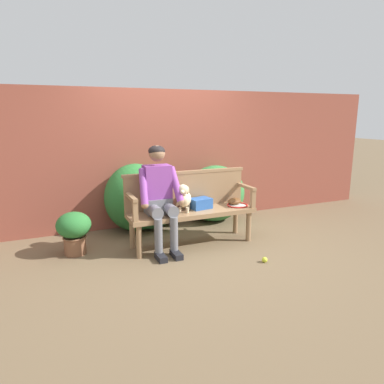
% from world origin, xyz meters
% --- Properties ---
extents(ground_plane, '(40.00, 40.00, 0.00)m').
position_xyz_m(ground_plane, '(0.00, 0.00, 0.00)').
color(ground_plane, brown).
extents(brick_garden_fence, '(8.00, 0.30, 2.10)m').
position_xyz_m(brick_garden_fence, '(0.00, 1.24, 1.05)').
color(brick_garden_fence, brown).
rests_on(brick_garden_fence, ground).
extents(hedge_bush_mid_left, '(0.86, 0.68, 0.64)m').
position_xyz_m(hedge_bush_mid_left, '(-0.33, 0.89, 0.32)').
color(hedge_bush_mid_left, '#337538').
rests_on(hedge_bush_mid_left, ground).
extents(hedge_bush_far_right, '(0.75, 0.54, 0.94)m').
position_xyz_m(hedge_bush_far_right, '(-0.51, 0.91, 0.47)').
color(hedge_bush_far_right, '#337538').
rests_on(hedge_bush_far_right, ground).
extents(hedge_bush_far_left, '(1.00, 0.80, 0.92)m').
position_xyz_m(hedge_bush_far_left, '(0.78, 0.86, 0.46)').
color(hedge_bush_far_left, '#337538').
rests_on(hedge_bush_far_left, ground).
extents(hedge_bush_mid_right, '(0.93, 0.78, 1.02)m').
position_xyz_m(hedge_bush_mid_right, '(-0.54, 0.88, 0.51)').
color(hedge_bush_mid_right, '#286B2D').
rests_on(hedge_bush_mid_right, ground).
extents(garden_bench, '(1.71, 0.48, 0.47)m').
position_xyz_m(garden_bench, '(0.00, 0.00, 0.41)').
color(garden_bench, '#93704C').
rests_on(garden_bench, ground).
extents(bench_backrest, '(1.75, 0.06, 0.50)m').
position_xyz_m(bench_backrest, '(0.00, 0.21, 0.73)').
color(bench_backrest, '#93704C').
rests_on(bench_backrest, garden_bench).
extents(bench_armrest_left_end, '(0.06, 0.48, 0.28)m').
position_xyz_m(bench_armrest_left_end, '(-0.81, -0.09, 0.67)').
color(bench_armrest_left_end, '#93704C').
rests_on(bench_armrest_left_end, garden_bench).
extents(bench_armrest_right_end, '(0.06, 0.48, 0.28)m').
position_xyz_m(bench_armrest_right_end, '(0.81, -0.09, 0.67)').
color(bench_armrest_right_end, '#93704C').
rests_on(bench_armrest_right_end, garden_bench).
extents(person_seated, '(0.56, 0.64, 1.34)m').
position_xyz_m(person_seated, '(-0.45, -0.01, 0.74)').
color(person_seated, black).
rests_on(person_seated, ground).
extents(dog_on_bench, '(0.29, 0.37, 0.38)m').
position_xyz_m(dog_on_bench, '(-0.12, -0.02, 0.67)').
color(dog_on_bench, beige).
rests_on(dog_on_bench, garden_bench).
extents(tennis_racket, '(0.31, 0.57, 0.03)m').
position_xyz_m(tennis_racket, '(0.68, 0.00, 0.48)').
color(tennis_racket, red).
rests_on(tennis_racket, garden_bench).
extents(baseball_glove, '(0.27, 0.25, 0.09)m').
position_xyz_m(baseball_glove, '(0.68, 0.06, 0.52)').
color(baseball_glove, brown).
rests_on(baseball_glove, garden_bench).
extents(sports_bag, '(0.31, 0.25, 0.14)m').
position_xyz_m(sports_bag, '(0.15, 0.05, 0.54)').
color(sports_bag, '#2856A3').
rests_on(sports_bag, garden_bench).
extents(tennis_ball, '(0.07, 0.07, 0.07)m').
position_xyz_m(tennis_ball, '(0.56, -0.89, 0.03)').
color(tennis_ball, '#CCDB33').
rests_on(tennis_ball, ground).
extents(potted_plant, '(0.42, 0.42, 0.54)m').
position_xyz_m(potted_plant, '(-1.48, 0.26, 0.32)').
color(potted_plant, brown).
rests_on(potted_plant, ground).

